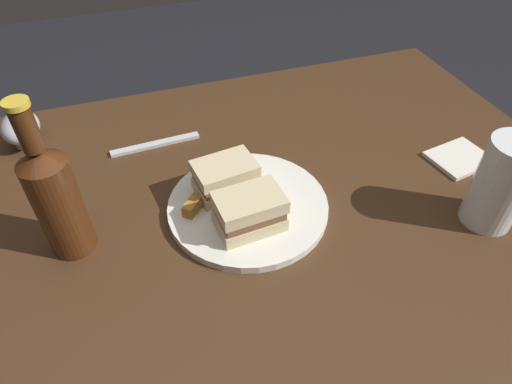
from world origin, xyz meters
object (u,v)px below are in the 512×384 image
at_px(pint_glass, 499,188).
at_px(gravy_boat, 20,127).
at_px(plate, 248,206).
at_px(sandwich_half_left, 225,177).
at_px(napkin, 459,158).
at_px(cider_bottle, 56,198).
at_px(sandwich_half_right, 249,212).
at_px(fork, 156,144).

bearing_deg(pint_glass, gravy_boat, 147.33).
bearing_deg(plate, gravy_boat, 138.60).
distance_m(sandwich_half_left, napkin, 0.46).
xyz_separation_m(pint_glass, gravy_boat, (-0.74, 0.48, -0.03)).
bearing_deg(gravy_boat, cider_bottle, -75.24).
distance_m(sandwich_half_left, sandwich_half_right, 0.09).
bearing_deg(napkin, sandwich_half_left, 174.07).
height_order(cider_bottle, napkin, cider_bottle).
xyz_separation_m(sandwich_half_right, pint_glass, (0.39, -0.10, 0.02)).
relative_size(gravy_boat, napkin, 1.03).
relative_size(sandwich_half_right, cider_bottle, 0.42).
bearing_deg(sandwich_half_right, cider_bottle, 167.01).
relative_size(plate, pint_glass, 1.74).
distance_m(gravy_boat, fork, 0.27).
height_order(gravy_boat, napkin, gravy_boat).
xyz_separation_m(pint_glass, napkin, (0.06, 0.15, -0.07)).
xyz_separation_m(sandwich_half_left, cider_bottle, (-0.26, -0.03, 0.06)).
distance_m(gravy_boat, cider_bottle, 0.33).
height_order(sandwich_half_left, fork, sandwich_half_left).
bearing_deg(pint_glass, napkin, 67.31).
xyz_separation_m(plate, napkin, (0.43, -0.00, -0.00)).
bearing_deg(pint_glass, cider_bottle, 166.06).
xyz_separation_m(sandwich_half_left, sandwich_half_right, (0.01, -0.09, 0.00)).
relative_size(plate, cider_bottle, 1.04).
distance_m(pint_glass, gravy_boat, 0.88).
bearing_deg(gravy_boat, sandwich_half_right, -46.53).
bearing_deg(sandwich_half_left, napkin, -5.93).
bearing_deg(pint_glass, sandwich_half_right, 165.39).
bearing_deg(sandwich_half_right, gravy_boat, 133.47).
bearing_deg(gravy_boat, fork, -20.34).
relative_size(pint_glass, napkin, 1.44).
relative_size(gravy_boat, fork, 0.63).
xyz_separation_m(napkin, fork, (-0.56, 0.24, -0.00)).
distance_m(sandwich_half_right, napkin, 0.45).
bearing_deg(napkin, sandwich_half_right, -174.10).
distance_m(plate, napkin, 0.43).
bearing_deg(sandwich_half_left, plate, -59.39).
bearing_deg(plate, napkin, -0.46).
height_order(plate, pint_glass, pint_glass).
bearing_deg(fork, cider_bottle, 50.18).
height_order(sandwich_half_right, gravy_boat, sandwich_half_right).
xyz_separation_m(pint_glass, fork, (-0.49, 0.38, -0.07)).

